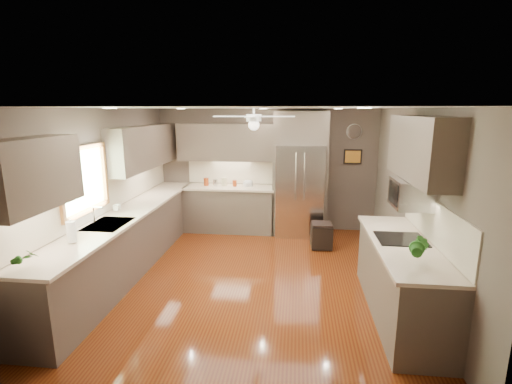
% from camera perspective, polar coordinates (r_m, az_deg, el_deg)
% --- Properties ---
extents(floor, '(5.00, 5.00, 0.00)m').
position_cam_1_polar(floor, '(5.73, -0.67, -13.06)').
color(floor, '#4F1A0A').
rests_on(floor, ground).
extents(ceiling, '(5.00, 5.00, 0.00)m').
position_cam_1_polar(ceiling, '(5.16, -0.74, 12.82)').
color(ceiling, white).
rests_on(ceiling, ground).
extents(wall_back, '(4.50, 0.00, 4.50)m').
position_cam_1_polar(wall_back, '(7.75, 1.58, 3.45)').
color(wall_back, brown).
rests_on(wall_back, ground).
extents(wall_front, '(4.50, 0.00, 4.50)m').
position_cam_1_polar(wall_front, '(2.97, -6.80, -11.98)').
color(wall_front, brown).
rests_on(wall_front, ground).
extents(wall_left, '(0.00, 5.00, 5.00)m').
position_cam_1_polar(wall_left, '(6.01, -22.52, -0.19)').
color(wall_left, brown).
rests_on(wall_left, ground).
extents(wall_right, '(0.00, 5.00, 5.00)m').
position_cam_1_polar(wall_right, '(5.51, 23.21, -1.34)').
color(wall_right, brown).
rests_on(wall_right, ground).
extents(canister_a, '(0.13, 0.13, 0.16)m').
position_cam_1_polar(canister_a, '(7.71, -7.67, 1.56)').
color(canister_a, maroon).
rests_on(canister_a, back_run).
extents(canister_b, '(0.10, 0.10, 0.14)m').
position_cam_1_polar(canister_b, '(7.65, -6.25, 1.44)').
color(canister_b, silver).
rests_on(canister_b, back_run).
extents(canister_c, '(0.11, 0.11, 0.17)m').
position_cam_1_polar(canister_c, '(7.63, -4.93, 1.60)').
color(canister_c, '#BEB88E').
rests_on(canister_c, back_run).
extents(canister_d, '(0.09, 0.09, 0.13)m').
position_cam_1_polar(canister_d, '(7.59, -3.32, 1.33)').
color(canister_d, maroon).
rests_on(canister_d, back_run).
extents(soap_bottle, '(0.08, 0.08, 0.17)m').
position_cam_1_polar(soap_bottle, '(6.05, -20.51, -2.13)').
color(soap_bottle, white).
rests_on(soap_bottle, left_run).
extents(potted_plant_left, '(0.16, 0.13, 0.27)m').
position_cam_1_polar(potted_plant_left, '(4.28, -31.88, -8.54)').
color(potted_plant_left, '#225D1A').
rests_on(potted_plant_left, left_run).
extents(potted_plant_right, '(0.23, 0.21, 0.35)m').
position_cam_1_polar(potted_plant_right, '(4.13, 23.91, -7.80)').
color(potted_plant_right, '#225D1A').
rests_on(potted_plant_right, right_run).
extents(bowl, '(0.28, 0.28, 0.05)m').
position_cam_1_polar(bowl, '(7.57, -1.24, 1.05)').
color(bowl, '#BEB88E').
rests_on(bowl, back_run).
extents(left_run, '(0.65, 4.70, 1.45)m').
position_cam_1_polar(left_run, '(6.21, -18.85, -6.87)').
color(left_run, '#4D4038').
rests_on(left_run, ground).
extents(back_run, '(1.85, 0.65, 1.45)m').
position_cam_1_polar(back_run, '(7.72, -4.02, -2.43)').
color(back_run, '#4D4038').
rests_on(back_run, ground).
extents(uppers, '(4.50, 4.70, 0.95)m').
position_cam_1_polar(uppers, '(6.02, -6.93, 6.71)').
color(uppers, '#4D4038').
rests_on(uppers, wall_left).
extents(window, '(0.05, 1.12, 0.92)m').
position_cam_1_polar(window, '(5.52, -24.97, 1.70)').
color(window, '#BFF2B2').
rests_on(window, wall_left).
extents(sink, '(0.50, 0.70, 0.32)m').
position_cam_1_polar(sink, '(5.52, -21.78, -4.89)').
color(sink, silver).
rests_on(sink, left_run).
extents(refrigerator, '(1.06, 0.75, 2.45)m').
position_cam_1_polar(refrigerator, '(7.39, 6.77, 2.44)').
color(refrigerator, silver).
rests_on(refrigerator, ground).
extents(right_run, '(0.70, 2.20, 1.45)m').
position_cam_1_polar(right_run, '(4.93, 21.45, -12.19)').
color(right_run, '#4D4038').
rests_on(right_run, ground).
extents(microwave, '(0.43, 0.55, 0.34)m').
position_cam_1_polar(microwave, '(4.88, 22.74, -0.21)').
color(microwave, silver).
rests_on(microwave, wall_right).
extents(ceiling_fan, '(1.18, 1.18, 0.32)m').
position_cam_1_polar(ceiling_fan, '(5.46, -0.34, 11.04)').
color(ceiling_fan, white).
rests_on(ceiling_fan, ceiling).
extents(recessed_lights, '(2.84, 3.14, 0.01)m').
position_cam_1_polar(recessed_lights, '(5.57, -0.64, 12.74)').
color(recessed_lights, white).
rests_on(recessed_lights, ceiling).
extents(wall_clock, '(0.30, 0.03, 0.30)m').
position_cam_1_polar(wall_clock, '(7.70, 14.86, 8.98)').
color(wall_clock, white).
rests_on(wall_clock, wall_back).
extents(framed_print, '(0.36, 0.03, 0.30)m').
position_cam_1_polar(framed_print, '(7.74, 14.66, 5.28)').
color(framed_print, black).
rests_on(framed_print, wall_back).
extents(stool, '(0.39, 0.39, 0.46)m').
position_cam_1_polar(stool, '(6.88, 10.02, -6.61)').
color(stool, black).
rests_on(stool, ground).
extents(paper_towel, '(0.11, 0.11, 0.27)m').
position_cam_1_polar(paper_towel, '(4.87, -26.53, -5.49)').
color(paper_towel, white).
rests_on(paper_towel, left_run).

